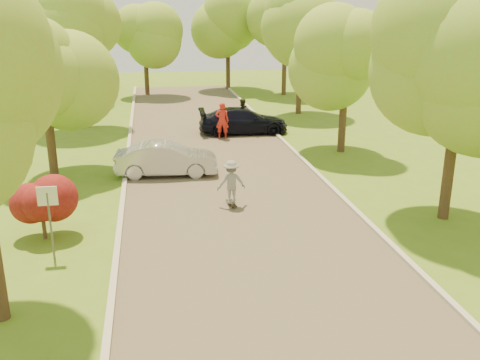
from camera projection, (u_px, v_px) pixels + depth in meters
ground at (286, 315)px, 12.47m from camera, size 100.00×100.00×0.00m
road at (233, 199)px, 19.97m from camera, size 8.00×60.00×0.01m
curb_left at (122, 204)px, 19.31m from camera, size 0.18×60.00×0.12m
curb_right at (336, 192)px, 20.60m from camera, size 0.18×60.00×0.12m
street_sign at (49, 207)px, 14.81m from camera, size 0.55×0.06×2.17m
red_shrub at (41, 205)px, 16.28m from camera, size 1.70×1.70×1.95m
tree_l_midb at (47, 67)px, 21.22m from camera, size 4.30×4.20×6.62m
tree_l_far at (83, 33)px, 30.39m from camera, size 4.92×4.80×7.79m
tree_r_mida at (470, 52)px, 16.57m from camera, size 5.13×5.00×7.95m
tree_r_midb at (351, 51)px, 25.15m from camera, size 4.51×4.40×7.01m
tree_r_far at (305, 24)px, 34.33m from camera, size 5.33×5.20×8.34m
tree_bg_a at (61, 30)px, 37.55m from camera, size 5.12×5.00×7.72m
tree_bg_b at (288, 24)px, 42.08m from camera, size 5.12×5.00×7.95m
tree_bg_c at (147, 31)px, 42.35m from camera, size 4.92×4.80×7.33m
tree_bg_d at (230, 26)px, 45.26m from camera, size 5.12×5.00×7.72m
silver_sedan at (166, 159)px, 22.68m from camera, size 4.41×1.83×1.42m
dark_sedan at (243, 121)px, 30.22m from camera, size 5.08×2.21×1.45m
longboard at (231, 203)px, 19.34m from camera, size 0.30×0.83×0.10m
skateboarder at (231, 182)px, 19.09m from camera, size 1.08×0.68×1.60m
person_striped at (222, 121)px, 28.90m from camera, size 0.80×0.61×1.98m
person_olive at (242, 114)px, 31.39m from camera, size 1.08×1.00×1.77m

